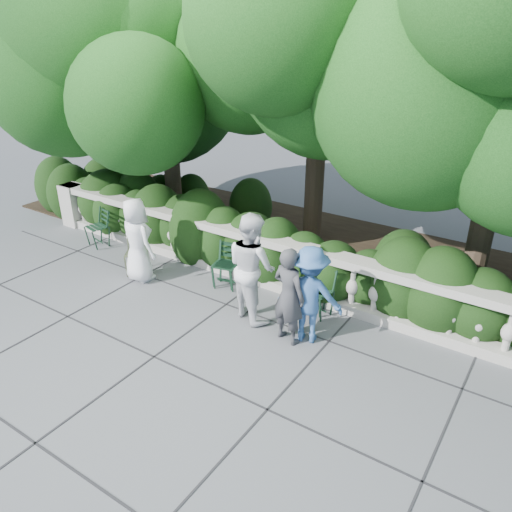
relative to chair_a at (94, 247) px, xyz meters
The scene contains 14 objects.
ground 4.50m from the chair_a, 14.37° to the right, with size 90.00×90.00×0.00m, color #4F5157.
balustrade 4.44m from the chair_a, ahead, with size 12.00×0.44×1.00m.
shrub_hedge 4.75m from the chair_a, 23.35° to the left, with size 15.00×2.60×1.70m, color black, non-canonical shape.
tree_canopy 6.74m from the chair_a, 22.36° to the left, with size 15.04×6.52×6.78m.
chair_a is the anchor object (origin of this frame).
chair_b 3.52m from the chair_a, ahead, with size 0.44×0.48×0.84m, color black, non-canonical shape.
chair_c 3.47m from the chair_a, ahead, with size 0.44×0.48×0.84m, color black, non-canonical shape.
chair_d 5.32m from the chair_a, ahead, with size 0.44×0.48×0.84m, color black, non-canonical shape.
chair_e 5.25m from the chair_a, ahead, with size 0.44×0.48×0.84m, color black, non-canonical shape.
chair_weathered 1.86m from the chair_a, 14.12° to the right, with size 0.44×0.48×0.84m, color black, non-canonical shape.
person_businessman 2.13m from the chair_a, 12.99° to the right, with size 0.79×0.51×1.61m, color white.
person_woman_grey 5.38m from the chair_a, ahead, with size 0.57×0.38×1.57m, color #38393D.
person_casual_man 4.54m from the chair_a, ahead, with size 0.89×0.70×1.84m, color white.
person_older_blue 5.61m from the chair_a, ahead, with size 1.02×0.58×1.57m, color #335C99.
Camera 1 is at (4.10, -5.19, 4.58)m, focal length 35.00 mm.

